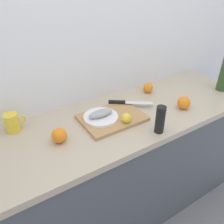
% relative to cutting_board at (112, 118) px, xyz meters
% --- Properties ---
extents(ground_plane, '(12.00, 12.00, 0.00)m').
position_rel_cutting_board_xyz_m(ground_plane, '(0.04, -0.01, -0.91)').
color(ground_plane, slate).
extents(back_wall, '(3.20, 0.05, 2.50)m').
position_rel_cutting_board_xyz_m(back_wall, '(0.04, 0.31, 0.34)').
color(back_wall, white).
rests_on(back_wall, ground_plane).
extents(kitchen_counter, '(2.00, 0.60, 0.90)m').
position_rel_cutting_board_xyz_m(kitchen_counter, '(0.04, -0.01, -0.46)').
color(kitchen_counter, '#4C5159').
rests_on(kitchen_counter, ground_plane).
extents(cutting_board, '(0.37, 0.27, 0.02)m').
position_rel_cutting_board_xyz_m(cutting_board, '(0.00, 0.00, 0.00)').
color(cutting_board, tan).
rests_on(cutting_board, kitchen_counter).
extents(white_plate, '(0.21, 0.21, 0.01)m').
position_rel_cutting_board_xyz_m(white_plate, '(-0.07, 0.02, 0.02)').
color(white_plate, white).
rests_on(white_plate, cutting_board).
extents(fish_fillet, '(0.15, 0.07, 0.04)m').
position_rel_cutting_board_xyz_m(fish_fillet, '(-0.07, 0.02, 0.04)').
color(fish_fillet, '#999E99').
rests_on(fish_fillet, white_plate).
extents(chef_knife, '(0.25, 0.20, 0.02)m').
position_rel_cutting_board_xyz_m(chef_knife, '(0.15, 0.08, 0.02)').
color(chef_knife, silver).
rests_on(chef_knife, cutting_board).
extents(lemon_0, '(0.06, 0.06, 0.06)m').
position_rel_cutting_board_xyz_m(lemon_0, '(0.04, -0.10, 0.04)').
color(lemon_0, yellow).
rests_on(lemon_0, cutting_board).
extents(coffee_mug_1, '(0.12, 0.08, 0.11)m').
position_rel_cutting_board_xyz_m(coffee_mug_1, '(-0.53, 0.19, 0.04)').
color(coffee_mug_1, yellow).
rests_on(coffee_mug_1, kitchen_counter).
extents(orange_0, '(0.08, 0.08, 0.08)m').
position_rel_cutting_board_xyz_m(orange_0, '(0.46, -0.14, 0.03)').
color(orange_0, orange).
rests_on(orange_0, kitchen_counter).
extents(orange_1, '(0.08, 0.08, 0.08)m').
position_rel_cutting_board_xyz_m(orange_1, '(-0.35, -0.04, 0.03)').
color(orange_1, orange).
rests_on(orange_1, kitchen_counter).
extents(orange_2, '(0.07, 0.07, 0.07)m').
position_rel_cutting_board_xyz_m(orange_2, '(0.42, 0.16, 0.03)').
color(orange_2, orange).
rests_on(orange_2, kitchen_counter).
extents(pepper_mill, '(0.05, 0.05, 0.16)m').
position_rel_cutting_board_xyz_m(pepper_mill, '(0.15, -0.25, 0.07)').
color(pepper_mill, black).
rests_on(pepper_mill, kitchen_counter).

